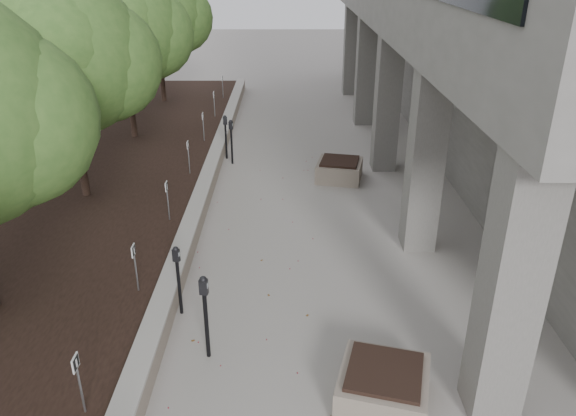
{
  "coord_description": "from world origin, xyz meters",
  "views": [
    {
      "loc": [
        0.43,
        -5.21,
        6.14
      ],
      "look_at": [
        0.44,
        5.43,
        1.2
      ],
      "focal_mm": 34.48,
      "sensor_mm": 36.0,
      "label": 1
    }
  ],
  "objects_px": {
    "parking_meter_2": "(206,317)",
    "parking_meter_3": "(179,281)",
    "crabapple_tree_4": "(125,55)",
    "planter_front": "(383,386)",
    "parking_meter_4": "(232,142)",
    "parking_meter_5": "(226,137)",
    "planter_back": "(339,169)",
    "crabapple_tree_3": "(69,90)",
    "crabapple_tree_5": "(158,34)"
  },
  "relations": [
    {
      "from": "parking_meter_2",
      "to": "parking_meter_3",
      "type": "xyz_separation_m",
      "value": [
        -0.66,
        1.21,
        -0.07
      ]
    },
    {
      "from": "crabapple_tree_4",
      "to": "parking_meter_3",
      "type": "bearing_deg",
      "value": -71.39
    },
    {
      "from": "planter_front",
      "to": "parking_meter_4",
      "type": "bearing_deg",
      "value": 107.16
    },
    {
      "from": "parking_meter_4",
      "to": "crabapple_tree_4",
      "type": "bearing_deg",
      "value": 175.29
    },
    {
      "from": "parking_meter_2",
      "to": "parking_meter_5",
      "type": "relative_size",
      "value": 1.08
    },
    {
      "from": "planter_back",
      "to": "crabapple_tree_3",
      "type": "bearing_deg",
      "value": -162.99
    },
    {
      "from": "crabapple_tree_3",
      "to": "parking_meter_5",
      "type": "bearing_deg",
      "value": 49.89
    },
    {
      "from": "crabapple_tree_4",
      "to": "planter_back",
      "type": "height_order",
      "value": "crabapple_tree_4"
    },
    {
      "from": "crabapple_tree_3",
      "to": "parking_meter_2",
      "type": "height_order",
      "value": "crabapple_tree_3"
    },
    {
      "from": "crabapple_tree_3",
      "to": "parking_meter_5",
      "type": "relative_size",
      "value": 3.76
    },
    {
      "from": "crabapple_tree_5",
      "to": "parking_meter_4",
      "type": "xyz_separation_m",
      "value": [
        3.48,
        -6.62,
        -2.4
      ]
    },
    {
      "from": "crabapple_tree_4",
      "to": "crabapple_tree_3",
      "type": "bearing_deg",
      "value": -90.0
    },
    {
      "from": "crabapple_tree_4",
      "to": "parking_meter_5",
      "type": "height_order",
      "value": "crabapple_tree_4"
    },
    {
      "from": "crabapple_tree_3",
      "to": "parking_meter_2",
      "type": "bearing_deg",
      "value": -56.3
    },
    {
      "from": "planter_front",
      "to": "parking_meter_5",
      "type": "bearing_deg",
      "value": 107.55
    },
    {
      "from": "parking_meter_5",
      "to": "planter_back",
      "type": "relative_size",
      "value": 1.14
    },
    {
      "from": "parking_meter_3",
      "to": "parking_meter_5",
      "type": "relative_size",
      "value": 0.98
    },
    {
      "from": "crabapple_tree_3",
      "to": "parking_meter_5",
      "type": "distance_m",
      "value": 5.59
    },
    {
      "from": "parking_meter_4",
      "to": "parking_meter_5",
      "type": "relative_size",
      "value": 0.99
    },
    {
      "from": "crabapple_tree_5",
      "to": "planter_back",
      "type": "relative_size",
      "value": 4.28
    },
    {
      "from": "parking_meter_2",
      "to": "crabapple_tree_3",
      "type": "bearing_deg",
      "value": 133.28
    },
    {
      "from": "parking_meter_2",
      "to": "planter_front",
      "type": "xyz_separation_m",
      "value": [
        2.74,
        -1.03,
        -0.48
      ]
    },
    {
      "from": "planter_back",
      "to": "parking_meter_5",
      "type": "bearing_deg",
      "value": 153.05
    },
    {
      "from": "crabapple_tree_5",
      "to": "parking_meter_4",
      "type": "relative_size",
      "value": 3.79
    },
    {
      "from": "crabapple_tree_4",
      "to": "parking_meter_5",
      "type": "bearing_deg",
      "value": -19.35
    },
    {
      "from": "crabapple_tree_3",
      "to": "parking_meter_4",
      "type": "relative_size",
      "value": 3.79
    },
    {
      "from": "crabapple_tree_3",
      "to": "crabapple_tree_4",
      "type": "distance_m",
      "value": 5.0
    },
    {
      "from": "planter_front",
      "to": "parking_meter_3",
      "type": "bearing_deg",
      "value": 146.59
    },
    {
      "from": "crabapple_tree_4",
      "to": "parking_meter_2",
      "type": "relative_size",
      "value": 3.49
    },
    {
      "from": "crabapple_tree_4",
      "to": "parking_meter_3",
      "type": "height_order",
      "value": "crabapple_tree_4"
    },
    {
      "from": "parking_meter_3",
      "to": "planter_back",
      "type": "height_order",
      "value": "parking_meter_3"
    },
    {
      "from": "crabapple_tree_3",
      "to": "parking_meter_2",
      "type": "xyz_separation_m",
      "value": [
        3.91,
        -5.87,
        -2.34
      ]
    },
    {
      "from": "crabapple_tree_4",
      "to": "planter_front",
      "type": "bearing_deg",
      "value": -60.79
    },
    {
      "from": "parking_meter_3",
      "to": "crabapple_tree_5",
      "type": "bearing_deg",
      "value": 117.84
    },
    {
      "from": "crabapple_tree_3",
      "to": "planter_back",
      "type": "relative_size",
      "value": 4.28
    },
    {
      "from": "crabapple_tree_3",
      "to": "crabapple_tree_4",
      "type": "bearing_deg",
      "value": 90.0
    },
    {
      "from": "planter_front",
      "to": "crabapple_tree_4",
      "type": "bearing_deg",
      "value": 119.21
    },
    {
      "from": "crabapple_tree_5",
      "to": "parking_meter_3",
      "type": "bearing_deg",
      "value": -77.5
    },
    {
      "from": "parking_meter_2",
      "to": "planter_back",
      "type": "height_order",
      "value": "parking_meter_2"
    },
    {
      "from": "crabapple_tree_4",
      "to": "parking_meter_2",
      "type": "distance_m",
      "value": 11.79
    },
    {
      "from": "parking_meter_3",
      "to": "parking_meter_5",
      "type": "xyz_separation_m",
      "value": [
        0.0,
        8.51,
        0.02
      ]
    },
    {
      "from": "parking_meter_3",
      "to": "planter_back",
      "type": "xyz_separation_m",
      "value": [
        3.52,
        6.72,
        -0.41
      ]
    },
    {
      "from": "crabapple_tree_5",
      "to": "planter_back",
      "type": "distance_m",
      "value": 10.8
    },
    {
      "from": "crabapple_tree_5",
      "to": "planter_back",
      "type": "bearing_deg",
      "value": -49.52
    },
    {
      "from": "parking_meter_2",
      "to": "planter_front",
      "type": "height_order",
      "value": "parking_meter_2"
    },
    {
      "from": "parking_meter_5",
      "to": "crabapple_tree_5",
      "type": "bearing_deg",
      "value": 101.14
    },
    {
      "from": "parking_meter_2",
      "to": "planter_back",
      "type": "relative_size",
      "value": 1.23
    },
    {
      "from": "parking_meter_4",
      "to": "parking_meter_5",
      "type": "bearing_deg",
      "value": 135.67
    },
    {
      "from": "parking_meter_3",
      "to": "planter_front",
      "type": "height_order",
      "value": "parking_meter_3"
    },
    {
      "from": "parking_meter_3",
      "to": "planter_front",
      "type": "xyz_separation_m",
      "value": [
        3.4,
        -2.24,
        -0.41
      ]
    }
  ]
}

